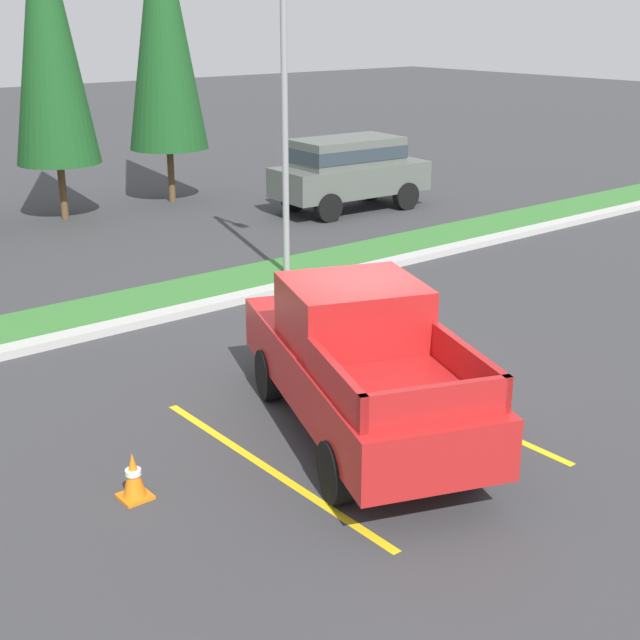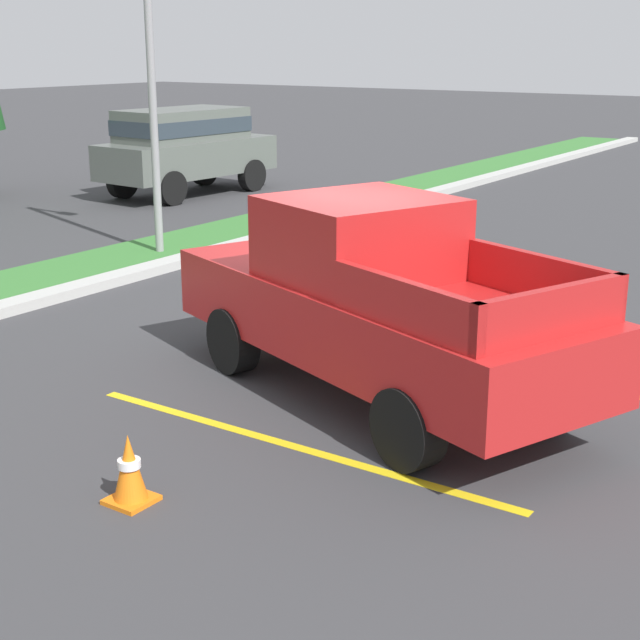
{
  "view_description": "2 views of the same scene",
  "coord_description": "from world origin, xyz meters",
  "px_view_note": "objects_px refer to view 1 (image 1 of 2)",
  "views": [
    {
      "loc": [
        -8.2,
        -9.15,
        5.51
      ],
      "look_at": [
        -0.8,
        0.05,
        1.37
      ],
      "focal_mm": 49.65,
      "sensor_mm": 36.0,
      "label": 1
    },
    {
      "loc": [
        -9.02,
        -5.78,
        3.64
      ],
      "look_at": [
        -1.0,
        -0.29,
        0.77
      ],
      "focal_mm": 52.92,
      "sensor_mm": 36.0,
      "label": 2
    }
  ],
  "objects_px": {
    "suv_distant": "(349,168)",
    "traffic_cone": "(133,476)",
    "street_light": "(289,102)",
    "cypress_tree_right_inner": "(47,27)",
    "pickup_truck_main": "(359,363)",
    "cypress_tree_rightmost": "(162,19)"
  },
  "relations": [
    {
      "from": "suv_distant",
      "to": "traffic_cone",
      "type": "xyz_separation_m",
      "value": [
        -12.5,
        -10.67,
        -0.95
      ]
    },
    {
      "from": "suv_distant",
      "to": "street_light",
      "type": "height_order",
      "value": "street_light"
    },
    {
      "from": "street_light",
      "to": "cypress_tree_right_inner",
      "type": "height_order",
      "value": "cypress_tree_right_inner"
    },
    {
      "from": "pickup_truck_main",
      "to": "street_light",
      "type": "xyz_separation_m",
      "value": [
        3.85,
        6.62,
        2.71
      ]
    },
    {
      "from": "street_light",
      "to": "cypress_tree_right_inner",
      "type": "relative_size",
      "value": 0.74
    },
    {
      "from": "cypress_tree_right_inner",
      "to": "traffic_cone",
      "type": "relative_size",
      "value": 14.48
    },
    {
      "from": "suv_distant",
      "to": "cypress_tree_rightmost",
      "type": "relative_size",
      "value": 0.52
    },
    {
      "from": "street_light",
      "to": "traffic_cone",
      "type": "relative_size",
      "value": 10.69
    },
    {
      "from": "street_light",
      "to": "cypress_tree_right_inner",
      "type": "distance_m",
      "value": 8.75
    },
    {
      "from": "street_light",
      "to": "cypress_tree_rightmost",
      "type": "relative_size",
      "value": 0.71
    },
    {
      "from": "cypress_tree_right_inner",
      "to": "cypress_tree_rightmost",
      "type": "height_order",
      "value": "cypress_tree_rightmost"
    },
    {
      "from": "pickup_truck_main",
      "to": "traffic_cone",
      "type": "height_order",
      "value": "pickup_truck_main"
    },
    {
      "from": "cypress_tree_rightmost",
      "to": "street_light",
      "type": "bearing_deg",
      "value": -103.31
    },
    {
      "from": "street_light",
      "to": "cypress_tree_right_inner",
      "type": "bearing_deg",
      "value": 99.94
    },
    {
      "from": "pickup_truck_main",
      "to": "cypress_tree_right_inner",
      "type": "xyz_separation_m",
      "value": [
        2.36,
        15.14,
        4.08
      ]
    },
    {
      "from": "cypress_tree_rightmost",
      "to": "pickup_truck_main",
      "type": "bearing_deg",
      "value": -111.06
    },
    {
      "from": "pickup_truck_main",
      "to": "suv_distant",
      "type": "distance_m",
      "value": 14.4
    },
    {
      "from": "suv_distant",
      "to": "cypress_tree_right_inner",
      "type": "relative_size",
      "value": 0.54
    },
    {
      "from": "street_light",
      "to": "traffic_cone",
      "type": "bearing_deg",
      "value": -138.48
    },
    {
      "from": "suv_distant",
      "to": "cypress_tree_rightmost",
      "type": "height_order",
      "value": "cypress_tree_rightmost"
    },
    {
      "from": "suv_distant",
      "to": "cypress_tree_right_inner",
      "type": "distance_m",
      "value": 8.93
    },
    {
      "from": "pickup_truck_main",
      "to": "cypress_tree_rightmost",
      "type": "distance_m",
      "value": 17.03
    }
  ]
}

